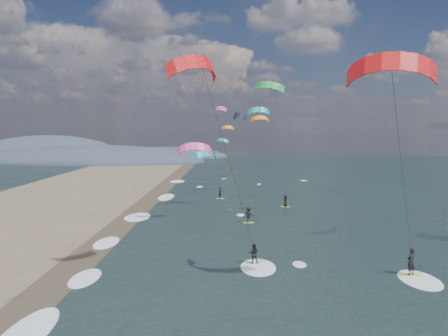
{
  "coord_description": "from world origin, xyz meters",
  "views": [
    {
      "loc": [
        -0.29,
        -22.71,
        10.37
      ],
      "look_at": [
        -1.0,
        12.0,
        7.0
      ],
      "focal_mm": 35.0,
      "sensor_mm": 36.0,
      "label": 1
    }
  ],
  "objects": [
    {
      "name": "wet_sand_strip",
      "position": [
        -12.0,
        10.0,
        0.0
      ],
      "size": [
        3.0,
        240.0,
        0.0
      ],
      "primitive_type": "cube",
      "color": "#382D23",
      "rests_on": "ground"
    },
    {
      "name": "kitesurfer_near_b",
      "position": [
        -0.96,
        5.22,
        9.44
      ],
      "size": [
        6.83,
        8.91,
        15.07
      ],
      "color": "#C2E328",
      "rests_on": "ground"
    },
    {
      "name": "coastal_hills",
      "position": [
        -44.84,
        107.86,
        0.0
      ],
      "size": [
        80.0,
        41.0,
        15.0
      ],
      "color": "#3D4756",
      "rests_on": "ground"
    },
    {
      "name": "shoreline_surf",
      "position": [
        -10.8,
        14.75,
        0.0
      ],
      "size": [
        2.4,
        79.4,
        0.11
      ],
      "color": "white",
      "rests_on": "ground"
    },
    {
      "name": "bg_kite_field",
      "position": [
        -0.17,
        50.3,
        10.95
      ],
      "size": [
        12.71,
        68.04,
        9.46
      ],
      "color": "black",
      "rests_on": "ground"
    },
    {
      "name": "ground",
      "position": [
        0.0,
        0.0,
        0.0
      ],
      "size": [
        260.0,
        260.0,
        0.0
      ],
      "primitive_type": "plane",
      "color": "black",
      "rests_on": "ground"
    },
    {
      "name": "far_kitesurfers",
      "position": [
        2.07,
        28.88,
        0.83
      ],
      "size": [
        9.69,
        16.27,
        1.7
      ],
      "color": "#C2E328",
      "rests_on": "ground"
    },
    {
      "name": "kitesurfer_near_a",
      "position": [
        8.79,
        1.9,
        11.39
      ],
      "size": [
        8.14,
        9.07,
        14.8
      ],
      "color": "#C2E328",
      "rests_on": "ground"
    }
  ]
}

